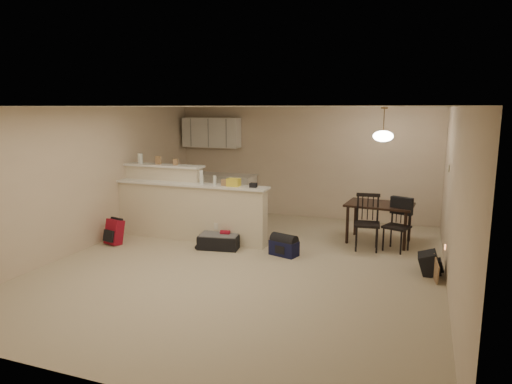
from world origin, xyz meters
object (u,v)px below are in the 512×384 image
at_px(suitcase, 219,241).
at_px(black_daypack, 429,263).
at_px(dining_table, 379,208).
at_px(dining_chair_near, 367,223).
at_px(red_backpack, 114,232).
at_px(dining_chair_far, 397,225).
at_px(pendant_lamp, 383,136).
at_px(navy_duffel, 284,248).

relative_size(suitcase, black_daypack, 1.92).
xyz_separation_m(dining_table, black_daypack, (0.89, -1.43, -0.49)).
height_order(dining_chair_near, suitcase, dining_chair_near).
distance_m(suitcase, red_backpack, 1.98).
distance_m(dining_chair_far, suitcase, 3.14).
relative_size(dining_chair_near, dining_chair_far, 1.07).
bearing_deg(red_backpack, pendant_lamp, 36.72).
xyz_separation_m(suitcase, navy_duffel, (1.21, 0.00, 0.01)).
distance_m(dining_table, black_daypack, 1.76).
height_order(dining_chair_near, black_daypack, dining_chair_near).
xyz_separation_m(dining_chair_near, suitcase, (-2.49, -0.81, -0.37)).
bearing_deg(suitcase, pendant_lamp, 17.32).
bearing_deg(dining_table, dining_chair_near, -100.62).
distance_m(dining_table, navy_duffel, 2.03).
bearing_deg(dining_chair_near, black_daypack, -47.27).
bearing_deg(pendant_lamp, red_backpack, -158.43).
distance_m(pendant_lamp, suitcase, 3.51).
bearing_deg(dining_chair_far, dining_table, 149.76).
height_order(pendant_lamp, dining_chair_near, pendant_lamp).
height_order(dining_chair_far, red_backpack, dining_chair_far).
height_order(dining_chair_near, dining_chair_far, dining_chair_near).
bearing_deg(navy_duffel, dining_chair_near, 48.75).
relative_size(pendant_lamp, black_daypack, 1.67).
bearing_deg(dining_chair_far, red_backpack, -143.30).
distance_m(pendant_lamp, red_backpack, 5.21).
bearing_deg(suitcase, dining_chair_near, 8.29).
bearing_deg(dining_table, suitcase, -147.76).
distance_m(dining_chair_near, dining_chair_far, 0.51).
bearing_deg(black_daypack, suitcase, 87.72).
relative_size(suitcase, navy_duffel, 1.51).
bearing_deg(red_backpack, dining_chair_near, 31.15).
bearing_deg(black_daypack, red_backpack, 92.97).
bearing_deg(pendant_lamp, navy_duffel, -136.71).
relative_size(red_backpack, black_daypack, 1.24).
xyz_separation_m(pendant_lamp, navy_duffel, (-1.43, -1.35, -1.86)).
relative_size(red_backpack, navy_duffel, 0.97).
bearing_deg(pendant_lamp, dining_chair_far, -51.22).
xyz_separation_m(pendant_lamp, black_daypack, (0.89, -1.43, -1.83)).
height_order(red_backpack, black_daypack, red_backpack).
xyz_separation_m(dining_table, navy_duffel, (-1.43, -1.35, -0.52)).
distance_m(dining_chair_near, suitcase, 2.64).
relative_size(dining_chair_far, black_daypack, 2.48).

